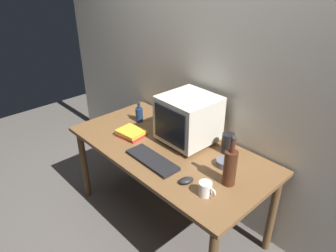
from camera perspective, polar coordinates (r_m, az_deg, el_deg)
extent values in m
plane|color=#56514C|center=(2.78, 0.00, -16.55)|extent=(6.00, 6.00, 0.00)
cube|color=silver|center=(2.42, 8.10, 10.88)|extent=(4.00, 0.08, 2.50)
cube|color=brown|center=(2.34, 0.00, -4.21)|extent=(1.60, 0.80, 0.03)
cylinder|color=brown|center=(2.90, -15.16, -6.83)|extent=(0.06, 0.06, 0.69)
cylinder|color=brown|center=(3.20, -4.61, -2.26)|extent=(0.06, 0.06, 0.69)
cylinder|color=brown|center=(2.44, 18.60, -15.04)|extent=(0.06, 0.06, 0.69)
cube|color=beige|center=(2.41, 3.68, -2.46)|extent=(0.29, 0.25, 0.03)
cube|color=beige|center=(2.32, 3.82, 1.48)|extent=(0.39, 0.39, 0.34)
cube|color=black|center=(2.20, 0.25, -0.03)|extent=(0.31, 0.02, 0.27)
cube|color=black|center=(2.17, -2.95, -6.27)|extent=(0.42, 0.16, 0.02)
ellipsoid|color=black|center=(1.98, 3.37, -9.96)|extent=(0.09, 0.11, 0.04)
cylinder|color=#472314|center=(1.95, 11.32, -7.57)|extent=(0.08, 0.08, 0.24)
cylinder|color=#472314|center=(1.86, 11.77, -3.59)|extent=(0.03, 0.03, 0.08)
sphere|color=#262626|center=(1.84, 11.92, -2.22)|extent=(0.03, 0.03, 0.03)
cylinder|color=navy|center=(2.69, -5.31, 2.07)|extent=(0.06, 0.06, 0.12)
cylinder|color=navy|center=(2.66, -5.39, 3.66)|extent=(0.02, 0.02, 0.04)
sphere|color=#262626|center=(2.65, -5.42, 4.24)|extent=(0.03, 0.03, 0.03)
cube|color=red|center=(2.49, -6.78, -1.62)|extent=(0.21, 0.19, 0.02)
cube|color=gold|center=(2.48, -6.83, -1.06)|extent=(0.22, 0.19, 0.03)
cylinder|color=white|center=(1.89, 6.85, -11.37)|extent=(0.08, 0.08, 0.09)
torus|color=white|center=(1.86, 8.10, -11.98)|extent=(0.06, 0.01, 0.06)
cylinder|color=#595B66|center=(2.16, 10.38, -6.67)|extent=(0.12, 0.12, 0.04)
cylinder|color=black|center=(2.28, 10.92, -3.11)|extent=(0.09, 0.09, 0.15)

